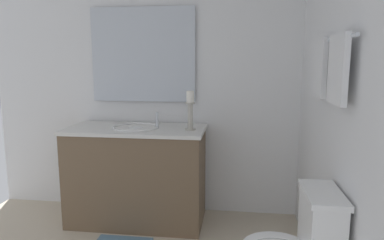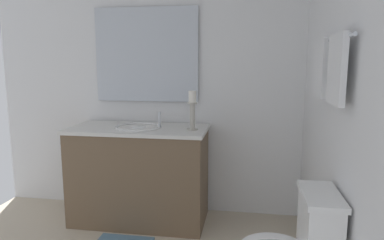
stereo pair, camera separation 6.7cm
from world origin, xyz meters
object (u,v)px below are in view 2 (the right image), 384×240
mirror (146,55)px  towel_center (337,70)px  towel_near_vanity (320,68)px  sink_basin (139,132)px  candle_holder_tall (192,109)px  vanity_cabinet (140,174)px  towel_bar (333,40)px

mirror → towel_center: 1.88m
towel_near_vanity → towel_center: bearing=0.0°
sink_basin → towel_near_vanity: bearing=66.7°
towel_near_vanity → sink_basin: bearing=-113.3°
mirror → towel_center: bearing=46.9°
candle_holder_tall → mirror: bearing=-123.2°
candle_holder_tall → vanity_cabinet: bearing=-94.2°
towel_bar → towel_center: 0.26m
towel_bar → towel_center: (0.21, -0.02, -0.16)m
candle_holder_tall → towel_bar: 1.29m
vanity_cabinet → towel_near_vanity: towel_near_vanity is taller
mirror → candle_holder_tall: 0.73m
towel_bar → towel_near_vanity: (-0.21, -0.02, -0.16)m
vanity_cabinet → sink_basin: sink_basin is taller
vanity_cabinet → towel_bar: size_ratio=1.46×
towel_bar → towel_center: towel_center is taller
sink_basin → towel_center: size_ratio=1.13×
mirror → vanity_cabinet: bearing=-0.0°
mirror → candle_holder_tall: mirror is taller
mirror → towel_near_vanity: (0.87, 1.37, -0.11)m
towel_center → towel_bar: bearing=175.0°
vanity_cabinet → towel_center: towel_center is taller
vanity_cabinet → candle_holder_tall: bearing=85.8°
candle_holder_tall → towel_near_vanity: towel_near_vanity is taller
mirror → towel_center: mirror is taller
vanity_cabinet → towel_bar: bearing=60.2°
towel_near_vanity → mirror: bearing=-122.4°
sink_basin → towel_bar: towel_bar is taller
candle_holder_tall → towel_near_vanity: size_ratio=0.92×
sink_basin → candle_holder_tall: bearing=85.8°
vanity_cabinet → towel_bar: 1.94m
vanity_cabinet → towel_near_vanity: bearing=66.7°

